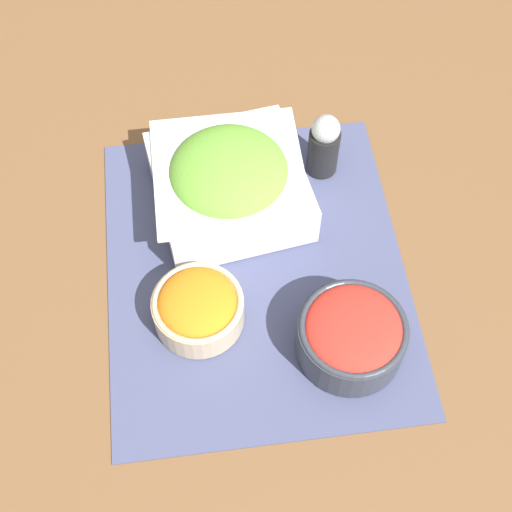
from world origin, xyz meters
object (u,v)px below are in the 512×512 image
(tomato_bowl, at_px, (352,334))
(pepper_shaker, at_px, (324,145))
(lettuce_bowl, at_px, (229,181))
(carrot_bowl, at_px, (198,307))

(tomato_bowl, distance_m, pepper_shaker, 0.28)
(tomato_bowl, relative_size, pepper_shaker, 1.29)
(lettuce_bowl, bearing_deg, carrot_bowl, 161.75)
(carrot_bowl, bearing_deg, lettuce_bowl, -18.25)
(carrot_bowl, bearing_deg, tomato_bowl, -109.56)
(lettuce_bowl, height_order, tomato_bowl, lettuce_bowl)
(tomato_bowl, bearing_deg, pepper_shaker, -3.21)
(lettuce_bowl, xyz_separation_m, pepper_shaker, (0.04, -0.13, 0.00))
(carrot_bowl, distance_m, pepper_shaker, 0.29)
(carrot_bowl, height_order, tomato_bowl, tomato_bowl)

